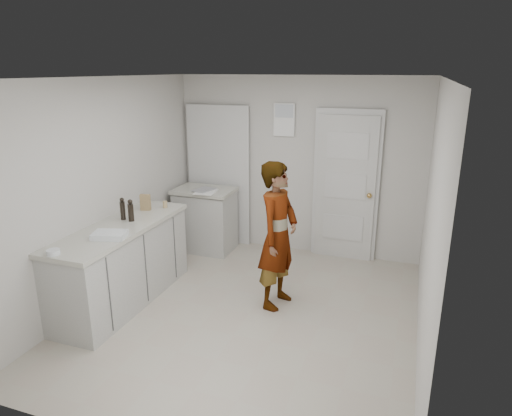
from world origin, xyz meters
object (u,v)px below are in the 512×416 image
at_px(cake_mix_box, 145,202).
at_px(baking_dish, 109,235).
at_px(oil_cruet_b, 123,209).
at_px(egg_bowl, 53,252).
at_px(oil_cruet_a, 131,211).
at_px(spice_jar, 165,204).
at_px(person, 278,236).

bearing_deg(cake_mix_box, baking_dish, -94.53).
height_order(oil_cruet_b, egg_bowl, oil_cruet_b).
height_order(oil_cruet_a, oil_cruet_b, oil_cruet_b).
xyz_separation_m(oil_cruet_a, oil_cruet_b, (-0.12, 0.01, 0.00)).
bearing_deg(oil_cruet_b, baking_dish, -68.64).
bearing_deg(oil_cruet_a, cake_mix_box, 100.19).
bearing_deg(baking_dish, egg_bowl, -111.41).
bearing_deg(cake_mix_box, egg_bowl, -106.45).
bearing_deg(baking_dish, spice_jar, 89.92).
bearing_deg(oil_cruet_b, egg_bowl, -90.10).
relative_size(person, oil_cruet_b, 6.35).
xyz_separation_m(oil_cruet_a, egg_bowl, (-0.12, -1.08, -0.10)).
bearing_deg(person, cake_mix_box, 98.36).
bearing_deg(cake_mix_box, person, -16.71).
relative_size(cake_mix_box, spice_jar, 2.38).
relative_size(person, egg_bowl, 13.37).
height_order(spice_jar, oil_cruet_b, oil_cruet_b).
height_order(spice_jar, baking_dish, spice_jar).
xyz_separation_m(spice_jar, egg_bowl, (-0.22, -1.66, -0.02)).
distance_m(cake_mix_box, oil_cruet_b, 0.40).
xyz_separation_m(cake_mix_box, oil_cruet_b, (-0.04, -0.40, 0.03)).
xyz_separation_m(spice_jar, oil_cruet_a, (-0.10, -0.58, 0.08)).
bearing_deg(oil_cruet_a, egg_bowl, -96.39).
bearing_deg(cake_mix_box, spice_jar, 30.04).
bearing_deg(oil_cruet_a, oil_cruet_b, 172.92).
distance_m(spice_jar, baking_dish, 1.11).
xyz_separation_m(cake_mix_box, egg_bowl, (-0.05, -1.49, -0.07)).
distance_m(cake_mix_box, oil_cruet_a, 0.42).
bearing_deg(egg_bowl, spice_jar, 82.57).
xyz_separation_m(spice_jar, baking_dish, (-0.00, -1.11, -0.01)).
height_order(person, oil_cruet_a, person).
height_order(spice_jar, oil_cruet_a, oil_cruet_a).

